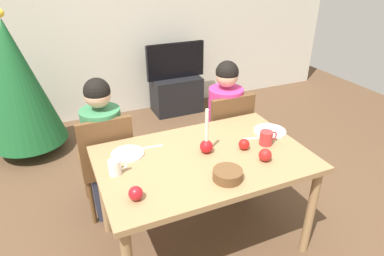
{
  "coord_description": "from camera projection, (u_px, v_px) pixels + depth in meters",
  "views": [
    {
      "loc": [
        -0.84,
        -1.7,
        1.95
      ],
      "look_at": [
        0.0,
        0.2,
        0.87
      ],
      "focal_mm": 31.45,
      "sensor_mm": 36.0,
      "label": 1
    }
  ],
  "objects": [
    {
      "name": "person_right_child",
      "position": [
        224.0,
        126.0,
        3.02
      ],
      "size": [
        0.3,
        0.3,
        1.17
      ],
      "color": "#33384C",
      "rests_on": "ground"
    },
    {
      "name": "plate_right",
      "position": [
        270.0,
        131.0,
        2.55
      ],
      "size": [
        0.24,
        0.24,
        0.01
      ],
      "primitive_type": "cylinder",
      "color": "white",
      "rests_on": "dining_table"
    },
    {
      "name": "christmas_tree",
      "position": [
        18.0,
        84.0,
        3.38
      ],
      "size": [
        0.77,
        0.77,
        1.51
      ],
      "color": "brown",
      "rests_on": "ground"
    },
    {
      "name": "ground_plane",
      "position": [
        202.0,
        239.0,
        2.58
      ],
      "size": [
        7.68,
        7.68,
        0.0
      ],
      "primitive_type": "plane",
      "color": "brown"
    },
    {
      "name": "person_left_child",
      "position": [
        105.0,
        151.0,
        2.64
      ],
      "size": [
        0.3,
        0.3,
        1.17
      ],
      "color": "#33384C",
      "rests_on": "ground"
    },
    {
      "name": "mug_left",
      "position": [
        115.0,
        167.0,
        2.04
      ],
      "size": [
        0.12,
        0.08,
        0.1
      ],
      "color": "white",
      "rests_on": "dining_table"
    },
    {
      "name": "tv_stand",
      "position": [
        176.0,
        94.0,
        4.59
      ],
      "size": [
        0.64,
        0.4,
        0.48
      ],
      "primitive_type": "cube",
      "color": "black",
      "rests_on": "ground"
    },
    {
      "name": "mug_right",
      "position": [
        266.0,
        138.0,
        2.36
      ],
      "size": [
        0.14,
        0.09,
        0.1
      ],
      "color": "#B72D2D",
      "rests_on": "dining_table"
    },
    {
      "name": "dining_table",
      "position": [
        204.0,
        167.0,
        2.28
      ],
      "size": [
        1.4,
        0.9,
        0.75
      ],
      "color": "#99754C",
      "rests_on": "ground"
    },
    {
      "name": "apple_by_left_plate",
      "position": [
        136.0,
        193.0,
        1.83
      ],
      "size": [
        0.08,
        0.08,
        0.08
      ],
      "primitive_type": "sphere",
      "color": "#AE161E",
      "rests_on": "dining_table"
    },
    {
      "name": "fork_right",
      "position": [
        255.0,
        138.0,
        2.45
      ],
      "size": [
        0.18,
        0.06,
        0.01
      ],
      "primitive_type": "cube",
      "rotation": [
        0.0,
        0.0,
        -0.28
      ],
      "color": "silver",
      "rests_on": "dining_table"
    },
    {
      "name": "apple_near_candle",
      "position": [
        265.0,
        155.0,
        2.18
      ],
      "size": [
        0.09,
        0.09,
        0.09
      ],
      "primitive_type": "sphere",
      "color": "#B01D1B",
      "rests_on": "dining_table"
    },
    {
      "name": "chair_right",
      "position": [
        226.0,
        134.0,
        3.02
      ],
      "size": [
        0.4,
        0.4,
        0.9
      ],
      "color": "brown",
      "rests_on": "ground"
    },
    {
      "name": "back_wall",
      "position": [
        113.0,
        13.0,
        4.09
      ],
      "size": [
        6.4,
        0.1,
        2.6
      ],
      "primitive_type": "cube",
      "color": "beige",
      "rests_on": "ground"
    },
    {
      "name": "tv",
      "position": [
        176.0,
        61.0,
        4.37
      ],
      "size": [
        0.79,
        0.05,
        0.46
      ],
      "color": "black",
      "rests_on": "tv_stand"
    },
    {
      "name": "bowl_walnuts",
      "position": [
        228.0,
        175.0,
        2.0
      ],
      "size": [
        0.18,
        0.18,
        0.06
      ],
      "primitive_type": "cylinder",
      "color": "brown",
      "rests_on": "dining_table"
    },
    {
      "name": "chair_left",
      "position": [
        107.0,
        159.0,
        2.64
      ],
      "size": [
        0.4,
        0.4,
        0.9
      ],
      "color": "brown",
      "rests_on": "ground"
    },
    {
      "name": "candle_centerpiece",
      "position": [
        206.0,
        144.0,
        2.26
      ],
      "size": [
        0.09,
        0.09,
        0.32
      ],
      "color": "red",
      "rests_on": "dining_table"
    },
    {
      "name": "apple_by_right_mug",
      "position": [
        244.0,
        144.0,
        2.31
      ],
      "size": [
        0.08,
        0.08,
        0.08
      ],
      "primitive_type": "sphere",
      "color": "red",
      "rests_on": "dining_table"
    },
    {
      "name": "fork_left",
      "position": [
        150.0,
        147.0,
        2.34
      ],
      "size": [
        0.18,
        0.03,
        0.01
      ],
      "primitive_type": "cube",
      "rotation": [
        0.0,
        0.0,
        -0.08
      ],
      "color": "silver",
      "rests_on": "dining_table"
    },
    {
      "name": "plate_left",
      "position": [
        128.0,
        154.0,
        2.26
      ],
      "size": [
        0.22,
        0.22,
        0.01
      ],
      "primitive_type": "cylinder",
      "color": "silver",
      "rests_on": "dining_table"
    }
  ]
}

